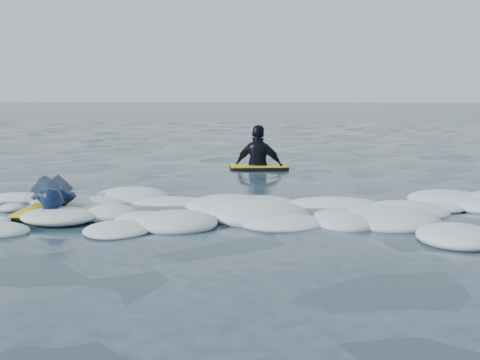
% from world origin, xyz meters
% --- Properties ---
extents(ground, '(120.00, 120.00, 0.00)m').
position_xyz_m(ground, '(0.00, 0.00, 0.00)').
color(ground, '#172237').
rests_on(ground, ground).
extents(foam_band, '(12.00, 3.10, 0.30)m').
position_xyz_m(foam_band, '(0.00, 1.03, 0.00)').
color(foam_band, silver).
rests_on(foam_band, ground).
extents(prone_woman_unit, '(1.19, 1.74, 0.43)m').
position_xyz_m(prone_woman_unit, '(-1.50, 0.92, 0.22)').
color(prone_woman_unit, black).
rests_on(prone_woman_unit, ground).
extents(waiting_rider_unit, '(1.26, 0.82, 1.75)m').
position_xyz_m(waiting_rider_unit, '(1.00, 5.35, 0.03)').
color(waiting_rider_unit, black).
rests_on(waiting_rider_unit, ground).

